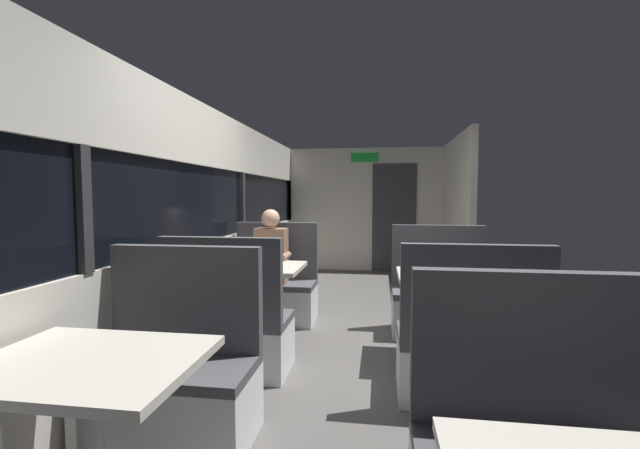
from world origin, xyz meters
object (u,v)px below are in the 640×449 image
bench_mid_window_facing_end (229,332)px  bench_rear_aisle_facing_entry (439,302)px  dining_table_near_window (88,383)px  dining_table_rear_aisle (452,286)px  bench_near_window_facing_entry (174,381)px  bench_rear_aisle_facing_end (469,353)px  seated_passenger (272,274)px  dining_table_mid_window (255,276)px  bench_mid_window_facing_entry (274,291)px

bench_mid_window_facing_end → bench_rear_aisle_facing_entry: bearing=33.8°
dining_table_near_window → bench_mid_window_facing_end: bearing=90.0°
dining_table_rear_aisle → bench_rear_aisle_facing_entry: size_ratio=0.82×
bench_mid_window_facing_end → dining_table_rear_aisle: bench_mid_window_facing_end is taller
dining_table_near_window → bench_near_window_facing_entry: bench_near_window_facing_entry is taller
dining_table_near_window → bench_rear_aisle_facing_entry: size_ratio=0.82×
bench_rear_aisle_facing_end → seated_passenger: 2.36m
bench_near_window_facing_entry → dining_table_mid_window: size_ratio=1.22×
dining_table_near_window → dining_table_rear_aisle: size_ratio=1.00×
seated_passenger → dining_table_rear_aisle: bearing=-24.8°
dining_table_mid_window → bench_mid_window_facing_end: size_ratio=0.82×
bench_near_window_facing_entry → bench_rear_aisle_facing_end: size_ratio=1.00×
dining_table_near_window → bench_near_window_facing_entry: 0.77m
bench_mid_window_facing_entry → bench_near_window_facing_entry: bearing=-90.0°
dining_table_mid_window → bench_rear_aisle_facing_end: 2.03m
bench_near_window_facing_entry → dining_table_mid_window: (0.00, 1.58, 0.31)m
dining_table_mid_window → dining_table_rear_aisle: bearing=-6.4°
dining_table_rear_aisle → seated_passenger: size_ratio=0.71×
bench_mid_window_facing_entry → dining_table_rear_aisle: 2.03m
dining_table_rear_aisle → bench_mid_window_facing_end: bearing=-164.4°
seated_passenger → bench_near_window_facing_entry: bearing=-90.0°
bench_rear_aisle_facing_entry → dining_table_mid_window: bearing=-164.4°
bench_mid_window_facing_end → dining_table_mid_window: bearing=90.0°
dining_table_rear_aisle → bench_mid_window_facing_entry: bearing=153.3°
dining_table_near_window → bench_rear_aisle_facing_entry: bearing=57.2°
dining_table_mid_window → bench_mid_window_facing_entry: bearing=90.0°
bench_mid_window_facing_entry → dining_table_rear_aisle: size_ratio=1.22×
seated_passenger → bench_mid_window_facing_end: bearing=-90.0°
dining_table_rear_aisle → bench_near_window_facing_entry: bearing=-142.4°
dining_table_near_window → dining_table_mid_window: same height
dining_table_mid_window → bench_rear_aisle_facing_end: bearing=-26.7°
bench_near_window_facing_entry → bench_rear_aisle_facing_entry: (1.79, 2.08, 0.00)m
dining_table_near_window → dining_table_mid_window: size_ratio=1.00×
dining_table_near_window → bench_rear_aisle_facing_end: size_ratio=0.82×
bench_mid_window_facing_entry → dining_table_rear_aisle: (1.79, -0.90, 0.31)m
bench_near_window_facing_entry → dining_table_mid_window: bench_near_window_facing_entry is taller
bench_mid_window_facing_end → bench_rear_aisle_facing_end: 1.80m
bench_near_window_facing_entry → bench_rear_aisle_facing_end: (1.79, 0.68, 0.00)m
dining_table_mid_window → dining_table_rear_aisle: (1.79, -0.20, 0.00)m
dining_table_mid_window → seated_passenger: bearing=90.0°
dining_table_near_window → bench_rear_aisle_facing_entry: bench_rear_aisle_facing_entry is taller
dining_table_rear_aisle → bench_rear_aisle_facing_entry: bench_rear_aisle_facing_entry is taller
bench_mid_window_facing_end → bench_rear_aisle_facing_entry: size_ratio=1.00×
dining_table_mid_window → bench_rear_aisle_facing_entry: bench_rear_aisle_facing_entry is taller
bench_mid_window_facing_entry → bench_rear_aisle_facing_entry: 1.80m
bench_mid_window_facing_entry → bench_rear_aisle_facing_end: (1.79, -1.60, 0.00)m
dining_table_rear_aisle → bench_rear_aisle_facing_entry: bearing=90.0°
bench_mid_window_facing_entry → dining_table_rear_aisle: bearing=-26.7°
dining_table_mid_window → bench_mid_window_facing_end: bearing=-90.0°
bench_rear_aisle_facing_entry → bench_mid_window_facing_end: bearing=-146.2°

